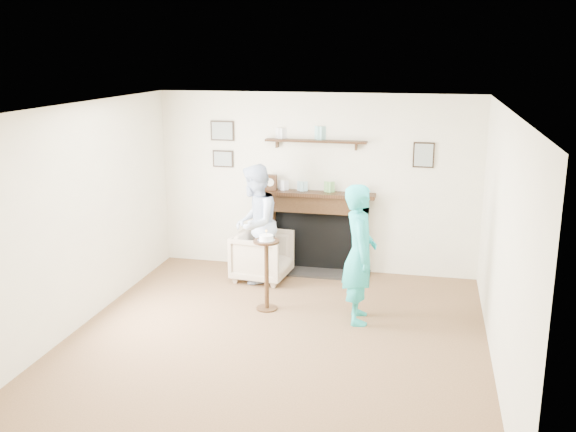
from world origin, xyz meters
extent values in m
plane|color=brown|center=(0.00, 0.00, 0.00)|extent=(5.00, 5.00, 0.00)
cube|color=#F0EACC|center=(0.00, 2.50, 1.25)|extent=(4.50, 0.04, 2.50)
cube|color=#F0EACC|center=(-2.25, 0.00, 1.25)|extent=(0.04, 5.00, 2.50)
cube|color=#F0EACC|center=(2.25, 0.00, 1.25)|extent=(0.04, 5.00, 2.50)
cube|color=silver|center=(0.00, 0.00, 2.50)|extent=(4.50, 5.00, 0.04)
cube|color=black|center=(-0.66, 2.40, 0.55)|extent=(0.18, 0.20, 1.10)
cube|color=black|center=(0.66, 2.40, 0.55)|extent=(0.18, 0.20, 1.10)
cube|color=black|center=(0.00, 2.40, 0.98)|extent=(1.50, 0.20, 0.24)
cube|color=black|center=(0.00, 2.47, 0.43)|extent=(1.14, 0.06, 0.86)
cube|color=#2A2725|center=(0.00, 2.28, 0.01)|extent=(1.60, 0.44, 0.03)
cube|color=black|center=(0.00, 2.37, 1.12)|extent=(1.68, 0.26, 0.05)
cube|color=black|center=(0.00, 2.42, 1.85)|extent=(1.40, 0.15, 0.03)
cube|color=black|center=(-1.35, 2.48, 1.95)|extent=(0.34, 0.03, 0.28)
cube|color=black|center=(-1.35, 2.48, 1.55)|extent=(0.30, 0.03, 0.24)
cube|color=black|center=(1.45, 2.48, 1.70)|extent=(0.28, 0.03, 0.34)
cube|color=black|center=(-0.62, 2.37, 1.26)|extent=(0.16, 0.09, 0.22)
cylinder|color=beige|center=(-0.62, 2.32, 1.27)|extent=(0.11, 0.01, 0.11)
sphere|color=green|center=(0.64, 2.37, 1.21)|extent=(0.12, 0.12, 0.12)
imported|color=#C1B68F|center=(-0.63, 1.89, 0.00)|extent=(0.79, 0.78, 0.66)
imported|color=silver|center=(-0.71, 1.82, 0.00)|extent=(0.61, 0.78, 1.60)
imported|color=#20ADBA|center=(0.81, 0.79, 0.00)|extent=(0.48, 0.65, 1.61)
cylinder|color=black|center=(-0.31, 0.88, 0.01)|extent=(0.26, 0.26, 0.02)
cylinder|color=black|center=(-0.31, 0.88, 0.43)|extent=(0.05, 0.05, 0.82)
cylinder|color=black|center=(-0.31, 0.88, 0.86)|extent=(0.31, 0.31, 0.03)
cylinder|color=silver|center=(-0.31, 0.88, 0.87)|extent=(0.21, 0.21, 0.01)
cylinder|color=white|center=(-0.31, 0.88, 0.90)|extent=(0.16, 0.16, 0.06)
cylinder|color=beige|center=(-0.31, 0.88, 0.96)|extent=(0.01, 0.01, 0.05)
sphere|color=orange|center=(-0.31, 0.88, 0.99)|extent=(0.02, 0.02, 0.02)
camera|label=1|loc=(1.52, -6.16, 3.04)|focal=40.00mm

